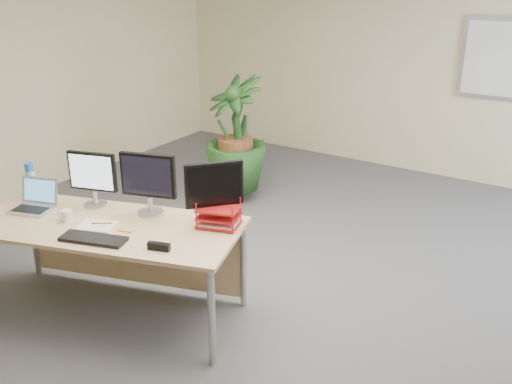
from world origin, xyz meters
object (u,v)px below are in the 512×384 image
Objects in this scene: desk at (115,238)px; monitor_left at (93,176)px; laptop at (35,201)px; monitor_right at (148,180)px; floor_plant at (235,138)px.

desk is 4.89× the size of monitor_left.
monitor_right is at bearing 26.03° from laptop.
floor_plant reaches higher than desk.
monitor_right is at bearing 13.59° from monitor_left.
laptop is at bearing -163.67° from desk.
monitor_right reaches higher than monitor_left.
monitor_right reaches higher than desk.
floor_plant is 3.07× the size of monitor_right.
desk is at bearing -129.95° from monitor_right.
laptop is (-0.66, -0.19, 0.22)m from desk.
monitor_left is 0.91× the size of monitor_right.
desk is 0.53m from monitor_left.
monitor_right is at bearing 50.05° from desk.
monitor_left is 0.51m from laptop.
floor_plant is (-0.50, 2.35, 0.14)m from desk.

